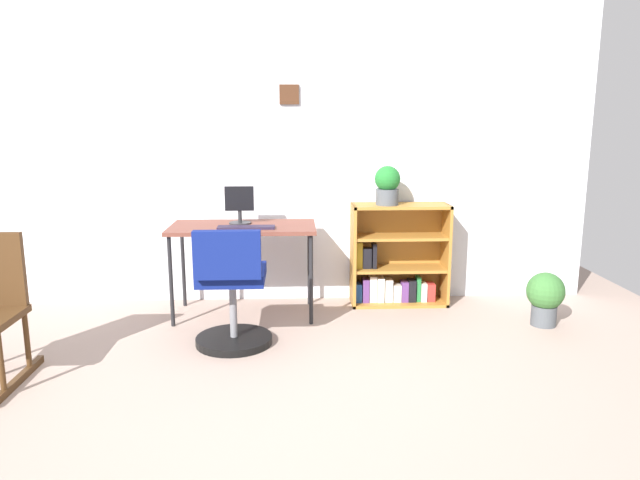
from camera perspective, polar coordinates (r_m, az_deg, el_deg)
The scene contains 9 objects.
ground_plane at distance 3.10m, azimuth -4.72°, elevation -17.27°, with size 6.24×6.24×0.00m, color gray.
wall_back at distance 4.87m, azimuth -4.08°, elevation 9.03°, with size 5.20×0.12×2.56m.
desk at distance 4.51m, azimuth -7.52°, elevation 0.72°, with size 1.11×0.57×0.71m.
monitor at distance 4.54m, azimuth -7.85°, elevation 3.35°, with size 0.22×0.17×0.29m.
keyboard at distance 4.36m, azimuth -7.21°, elevation 1.23°, with size 0.42×0.12×0.02m, color #241C30.
office_chair at distance 3.93m, azimuth -8.60°, elevation -5.29°, with size 0.52×0.55×0.83m.
bookshelf_low at distance 4.88m, azimuth 7.42°, elevation -1.96°, with size 0.79×0.30×0.83m.
potted_plant_on_shelf at distance 4.70m, azimuth 6.59°, elevation 5.38°, with size 0.20×0.20×0.31m.
potted_plant_floor at distance 4.64m, azimuth 21.11°, elevation -5.10°, with size 0.28×0.28×0.40m.
Camera 1 is at (0.12, -2.72, 1.50)m, focal length 32.81 mm.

